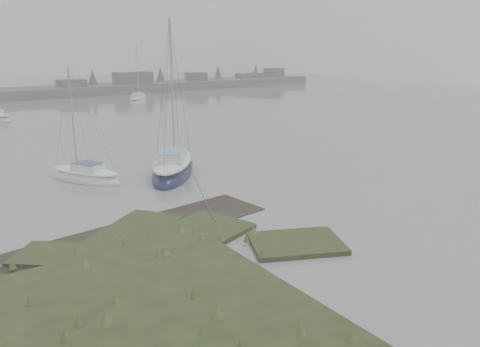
% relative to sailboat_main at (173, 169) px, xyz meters
% --- Properties ---
extents(ground, '(160.00, 160.00, 0.00)m').
position_rel_sailboat_main_xyz_m(ground, '(-1.49, 18.30, -0.30)').
color(ground, slate).
rests_on(ground, ground).
extents(far_shoreline, '(60.00, 8.00, 4.15)m').
position_rel_sailboat_main_xyz_m(far_shoreline, '(25.35, 50.20, 0.55)').
color(far_shoreline, '#4C4F51').
rests_on(far_shoreline, ground).
extents(sailboat_main, '(5.91, 6.98, 9.81)m').
position_rel_sailboat_main_xyz_m(sailboat_main, '(0.00, 0.00, 0.00)').
color(sailboat_main, black).
rests_on(sailboat_main, ground).
extents(sailboat_white, '(3.76, 5.05, 6.89)m').
position_rel_sailboat_main_xyz_m(sailboat_white, '(-4.72, 1.68, -0.09)').
color(sailboat_white, silver).
rests_on(sailboat_white, ground).
extents(sailboat_far_b, '(5.13, 6.09, 8.55)m').
position_rel_sailboat_main_xyz_m(sailboat_far_b, '(13.18, 35.29, -0.04)').
color(sailboat_far_b, '#A5A9AE').
rests_on(sailboat_far_b, ground).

